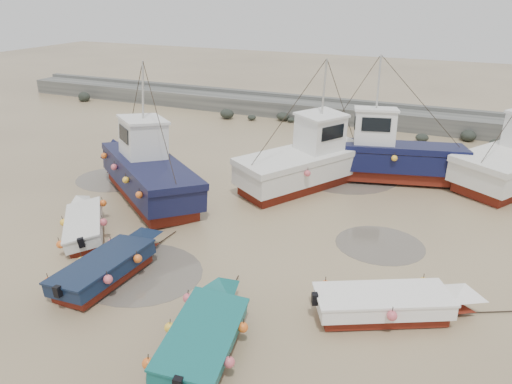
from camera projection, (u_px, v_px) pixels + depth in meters
ground at (207, 264)px, 18.06m from camera, size 120.00×120.00×0.00m
seawall at (356, 115)px, 36.34m from camera, size 60.00×4.92×1.50m
puddle_a at (139, 272)px, 17.52m from camera, size 4.56×4.56×0.01m
puddle_b at (380, 245)px, 19.40m from camera, size 3.45×3.45×0.01m
puddle_c at (113, 179)px, 25.95m from camera, size 3.95×3.95×0.01m
puddle_d at (346, 175)px, 26.61m from camera, size 5.59×5.59×0.01m
dinghy_0 at (86, 220)px, 20.16m from camera, size 4.39×4.98×1.43m
dinghy_1 at (112, 263)px, 17.08m from camera, size 2.25×6.08×1.43m
dinghy_2 at (204, 330)px, 13.73m from camera, size 2.56×5.92×1.43m
dinghy_3 at (395, 302)px, 14.97m from camera, size 5.95×3.62×1.43m
cabin_boat_0 at (144, 169)px, 23.59m from camera, size 9.27×7.31×6.22m
cabin_boat_1 at (312, 159)px, 24.81m from camera, size 6.12×9.47×6.22m
cabin_boat_2 at (380, 154)px, 25.58m from camera, size 10.37×4.57×6.22m
person at (154, 189)px, 24.76m from camera, size 0.68×0.47×1.81m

